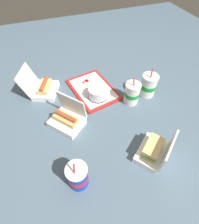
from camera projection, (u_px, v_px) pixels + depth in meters
name	position (u px, v px, depth m)	size (l,w,h in m)	color
ground_plane	(99.00, 120.00, 1.06)	(3.20, 3.20, 0.00)	#4C6070
food_tray	(93.00, 89.00, 1.23)	(0.41, 0.32, 0.01)	red
cake_container	(98.00, 93.00, 1.14)	(0.13, 0.13, 0.07)	black
ketchup_cup	(87.00, 82.00, 1.25)	(0.04, 0.04, 0.02)	white
napkin_stack	(87.00, 88.00, 1.23)	(0.10, 0.10, 0.00)	white
plastic_fork	(96.00, 79.00, 1.29)	(0.11, 0.01, 0.01)	white
clamshell_hotdog_corner	(43.00, 88.00, 1.18)	(0.25, 0.26, 0.18)	white
clamshell_sandwich_front	(153.00, 150.00, 0.88)	(0.22, 0.23, 0.16)	white
clamshell_hotdog_right	(67.00, 119.00, 1.01)	(0.24, 0.24, 0.18)	white
soda_cup_back	(78.00, 176.00, 0.77)	(0.10, 0.10, 0.20)	#1938B7
soda_cup_front	(148.00, 85.00, 1.15)	(0.10, 0.10, 0.21)	white
soda_cup_right	(132.00, 93.00, 1.10)	(0.10, 0.10, 0.21)	white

